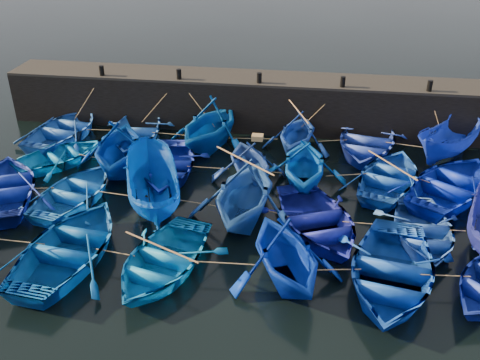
# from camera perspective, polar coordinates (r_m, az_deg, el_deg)

# --- Properties ---
(ground) EXTENTS (120.00, 120.00, 0.00)m
(ground) POSITION_cam_1_polar(r_m,az_deg,el_deg) (19.09, -1.41, -6.44)
(ground) COLOR black
(ground) RESTS_ON ground
(quay_wall) EXTENTS (26.00, 2.50, 2.50)m
(quay_wall) POSITION_cam_1_polar(r_m,az_deg,el_deg) (27.76, 2.22, 8.23)
(quay_wall) COLOR black
(quay_wall) RESTS_ON ground
(quay_top) EXTENTS (26.00, 2.50, 0.12)m
(quay_top) POSITION_cam_1_polar(r_m,az_deg,el_deg) (27.33, 2.28, 10.80)
(quay_top) COLOR black
(quay_top) RESTS_ON quay_wall
(bollard_0) EXTENTS (0.24, 0.24, 0.50)m
(bollard_0) POSITION_cam_1_polar(r_m,az_deg,el_deg) (28.35, -14.54, 11.24)
(bollard_0) COLOR black
(bollard_0) RESTS_ON quay_top
(bollard_1) EXTENTS (0.24, 0.24, 0.50)m
(bollard_1) POSITION_cam_1_polar(r_m,az_deg,el_deg) (27.09, -6.53, 11.16)
(bollard_1) COLOR black
(bollard_1) RESTS_ON quay_top
(bollard_2) EXTENTS (0.24, 0.24, 0.50)m
(bollard_2) POSITION_cam_1_polar(r_m,az_deg,el_deg) (26.38, 2.07, 10.84)
(bollard_2) COLOR black
(bollard_2) RESTS_ON quay_top
(bollard_3) EXTENTS (0.24, 0.24, 0.50)m
(bollard_3) POSITION_cam_1_polar(r_m,az_deg,el_deg) (26.27, 10.91, 10.26)
(bollard_3) COLOR black
(bollard_3) RESTS_ON quay_top
(bollard_4) EXTENTS (0.24, 0.24, 0.50)m
(bollard_4) POSITION_cam_1_polar(r_m,az_deg,el_deg) (26.76, 19.58, 9.45)
(bollard_4) COLOR black
(bollard_4) RESTS_ON quay_top
(boat_0) EXTENTS (4.44, 5.63, 1.06)m
(boat_0) POSITION_cam_1_polar(r_m,az_deg,el_deg) (27.84, -18.19, 5.22)
(boat_0) COLOR #1A499D
(boat_0) RESTS_ON ground
(boat_1) EXTENTS (4.18, 5.45, 1.05)m
(boat_1) POSITION_cam_1_polar(r_m,az_deg,el_deg) (26.62, -11.18, 5.06)
(boat_1) COLOR #2052B1
(boat_1) RESTS_ON ground
(boat_2) EXTENTS (5.26, 5.70, 2.49)m
(boat_2) POSITION_cam_1_polar(r_m,az_deg,el_deg) (25.28, -3.25, 6.05)
(boat_2) COLOR #013E89
(boat_2) RESTS_ON ground
(boat_3) EXTENTS (3.79, 4.22, 1.97)m
(boat_3) POSITION_cam_1_polar(r_m,az_deg,el_deg) (25.13, 6.14, 5.14)
(boat_3) COLOR #163E9A
(boat_3) RESTS_ON ground
(boat_4) EXTENTS (4.84, 6.08, 1.13)m
(boat_4) POSITION_cam_1_polar(r_m,az_deg,el_deg) (25.77, 13.32, 4.10)
(boat_4) COLOR #213AA5
(boat_4) RESTS_ON ground
(boat_5) EXTENTS (4.17, 4.69, 1.78)m
(boat_5) POSITION_cam_1_polar(r_m,az_deg,el_deg) (25.93, 21.39, 3.76)
(boat_5) COLOR #152FB0
(boat_5) RESTS_ON ground
(boat_6) EXTENTS (4.91, 5.07, 0.86)m
(boat_6) POSITION_cam_1_polar(r_m,az_deg,el_deg) (25.30, -18.63, 2.49)
(boat_6) COLOR blue
(boat_6) RESTS_ON ground
(boat_7) EXTENTS (4.87, 5.40, 2.49)m
(boat_7) POSITION_cam_1_polar(r_m,az_deg,el_deg) (23.60, -12.81, 3.61)
(boat_7) COLOR navy
(boat_7) RESTS_ON ground
(boat_8) EXTENTS (4.09, 5.30, 1.02)m
(boat_8) POSITION_cam_1_polar(r_m,az_deg,el_deg) (23.13, -7.83, 1.51)
(boat_8) COLOR navy
(boat_8) RESTS_ON ground
(boat_9) EXTENTS (4.35, 4.65, 1.98)m
(boat_9) POSITION_cam_1_polar(r_m,az_deg,el_deg) (22.26, 1.06, 2.04)
(boat_9) COLOR navy
(boat_9) RESTS_ON ground
(boat_10) EXTENTS (3.73, 4.29, 2.21)m
(boat_10) POSITION_cam_1_polar(r_m,az_deg,el_deg) (22.02, 6.93, 1.85)
(boat_10) COLOR blue
(boat_10) RESTS_ON ground
(boat_11) EXTENTS (4.84, 5.69, 1.00)m
(boat_11) POSITION_cam_1_polar(r_m,az_deg,el_deg) (22.96, 15.74, 0.40)
(boat_11) COLOR #11419C
(boat_11) RESTS_ON ground
(boat_12) EXTENTS (6.20, 6.63, 1.12)m
(boat_12) POSITION_cam_1_polar(r_m,az_deg,el_deg) (23.04, 21.78, -0.41)
(boat_12) COLOR #051BA8
(boat_12) RESTS_ON ground
(boat_13) EXTENTS (5.62, 6.34, 1.09)m
(boat_13) POSITION_cam_1_polar(r_m,az_deg,el_deg) (23.18, -23.80, -0.70)
(boat_13) COLOR navy
(boat_13) RESTS_ON ground
(boat_14) EXTENTS (4.07, 5.06, 0.93)m
(boat_14) POSITION_cam_1_polar(r_m,az_deg,el_deg) (22.05, -17.12, -1.16)
(boat_14) COLOR blue
(boat_14) RESTS_ON ground
(boat_15) EXTENTS (3.71, 5.60, 2.03)m
(boat_15) POSITION_cam_1_polar(r_m,az_deg,el_deg) (20.53, -9.36, -0.76)
(boat_15) COLOR #013C99
(boat_15) RESTS_ON ground
(boat_16) EXTENTS (4.62, 5.21, 2.53)m
(boat_16) POSITION_cam_1_polar(r_m,az_deg,el_deg) (19.44, 0.45, -1.30)
(boat_16) COLOR #1A4B93
(boat_16) RESTS_ON ground
(boat_17) EXTENTS (5.33, 6.07, 1.05)m
(boat_17) POSITION_cam_1_polar(r_m,az_deg,el_deg) (19.40, 8.21, -4.27)
(boat_17) COLOR navy
(boat_17) RESTS_ON ground
(boat_18) EXTENTS (3.19, 4.40, 0.90)m
(boat_18) POSITION_cam_1_polar(r_m,az_deg,el_deg) (19.86, 18.91, -5.12)
(boat_18) COLOR #2450AF
(boat_18) RESTS_ON ground
(boat_21) EXTENTS (4.44, 5.80, 1.12)m
(boat_21) POSITION_cam_1_polar(r_m,az_deg,el_deg) (18.70, -17.65, -6.76)
(boat_21) COLOR navy
(boat_21) RESTS_ON ground
(boat_22) EXTENTS (4.38, 5.38, 0.98)m
(boat_22) POSITION_cam_1_polar(r_m,az_deg,el_deg) (17.54, -8.32, -8.44)
(boat_22) COLOR blue
(boat_22) RESTS_ON ground
(boat_23) EXTENTS (5.02, 5.31, 2.21)m
(boat_23) POSITION_cam_1_polar(r_m,az_deg,el_deg) (16.68, 4.88, -7.78)
(boat_23) COLOR #0225A5
(boat_23) RESTS_ON ground
(boat_24) EXTENTS (4.82, 6.07, 1.13)m
(boat_24) POSITION_cam_1_polar(r_m,az_deg,el_deg) (17.42, 15.78, -9.36)
(boat_24) COLOR #0A39A0
(boat_24) RESTS_ON ground
(wooden_crate) EXTENTS (0.46, 0.38, 0.22)m
(wooden_crate) POSITION_cam_1_polar(r_m,az_deg,el_deg) (21.75, 1.87, 4.57)
(wooden_crate) COLOR olive
(wooden_crate) RESTS_ON boat_9
(mooring_ropes) EXTENTS (18.29, 11.60, 2.10)m
(mooring_ropes) POSITION_cam_1_polar(r_m,az_deg,el_deg) (22.90, -0.16, 2.60)
(mooring_ropes) COLOR tan
(mooring_ropes) RESTS_ON ground
(loose_oars) EXTENTS (10.08, 11.83, 1.60)m
(loose_oars) POSITION_cam_1_polar(r_m,az_deg,el_deg) (20.57, 4.56, 1.63)
(loose_oars) COLOR #99724C
(loose_oars) RESTS_ON ground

